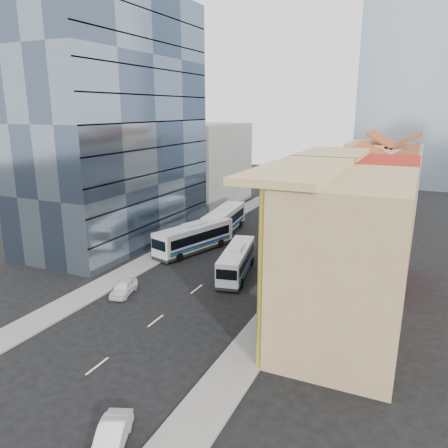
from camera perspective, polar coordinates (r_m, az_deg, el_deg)
The scene contains 15 objects.
ground at distance 35.55m, azimuth -9.83°, elevation -13.02°, with size 200.00×200.00×0.00m, color black.
sidewalk_right at distance 51.38m, azimuth 12.32°, elevation -4.15°, with size 3.00×90.00×0.15m, color slate.
sidewalk_left at distance 57.09m, azimuth -4.56°, elevation -1.93°, with size 3.00×90.00×0.15m, color slate.
shophouse_tan at distance 32.73m, azimuth 15.83°, elevation -4.43°, with size 8.00×14.00×12.00m, color tan.
shophouse_red at distance 44.19m, azimuth 18.30°, elevation 0.34°, with size 8.00×10.00×12.00m, color #B01F13.
shophouse_cream_near at distance 53.63m, azimuth 19.40°, elevation 1.61°, with size 8.00×9.00×10.00m, color beige.
shophouse_cream_mid at distance 62.43m, azimuth 20.21°, elevation 3.31°, with size 8.00×9.00×10.00m, color beige.
shophouse_cream_far at distance 72.68m, azimuth 20.95°, elevation 5.15°, with size 8.00×12.00×11.00m, color beige.
office_tower at distance 56.93m, azimuth -14.10°, elevation 12.90°, with size 12.00×26.00×30.00m, color #354355.
office_block_far at distance 76.46m, azimuth -2.33°, elevation 7.68°, with size 10.00×18.00×14.00m, color gray.
bus_left_near at distance 51.74m, azimuth -3.91°, elevation -1.72°, with size 2.60×11.09×3.56m, color silver, non-canonical shape.
bus_left_far at distance 59.12m, azimuth 0.03°, elevation 0.51°, with size 2.72×11.61×3.73m, color white, non-canonical shape.
bus_right at distance 44.52m, azimuth 1.66°, elevation -4.76°, with size 2.28×9.73×3.12m, color silver, non-canonical shape.
sedan_left at distance 41.31m, azimuth -12.98°, elevation -8.10°, with size 1.55×3.84×1.31m, color white.
sedan_right at distance 24.84m, azimuth -14.51°, elevation -25.35°, with size 1.32×3.79×1.25m, color silver.
Camera 1 is at (18.20, -25.72, 16.46)m, focal length 35.00 mm.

